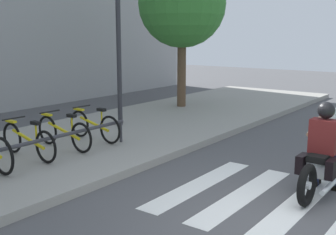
# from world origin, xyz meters

# --- Properties ---
(ground_plane) EXTENTS (48.00, 48.00, 0.00)m
(ground_plane) POSITION_xyz_m (0.00, 0.00, 0.00)
(ground_plane) COLOR #4C4C4F
(sidewalk) EXTENTS (24.00, 4.40, 0.15)m
(sidewalk) POSITION_xyz_m (0.00, 4.98, 0.07)
(sidewalk) COLOR gray
(sidewalk) RESTS_ON ground
(crosswalk_stripe_2) EXTENTS (2.80, 0.40, 0.01)m
(crosswalk_stripe_2) POSITION_xyz_m (0.74, 0.00, 0.00)
(crosswalk_stripe_2) COLOR white
(crosswalk_stripe_2) RESTS_ON ground
(crosswalk_stripe_3) EXTENTS (2.80, 0.40, 0.01)m
(crosswalk_stripe_3) POSITION_xyz_m (0.74, 0.80, 0.00)
(crosswalk_stripe_3) COLOR white
(crosswalk_stripe_3) RESTS_ON ground
(crosswalk_stripe_4) EXTENTS (2.80, 0.40, 0.01)m
(crosswalk_stripe_4) POSITION_xyz_m (0.74, 1.60, 0.00)
(crosswalk_stripe_4) COLOR white
(crosswalk_stripe_4) RESTS_ON ground
(motorcycle) EXTENTS (2.25, 0.62, 1.22)m
(motorcycle) POSITION_xyz_m (1.70, -0.11, 0.46)
(motorcycle) COLOR black
(motorcycle) RESTS_ON ground
(rider) EXTENTS (0.62, 0.53, 1.43)m
(rider) POSITION_xyz_m (1.62, -0.10, 0.82)
(rider) COLOR #591919
(rider) RESTS_ON ground
(bicycle_2) EXTENTS (0.48, 1.69, 0.73)m
(bicycle_2) POSITION_xyz_m (-0.33, 4.72, 0.49)
(bicycle_2) COLOR black
(bicycle_2) RESTS_ON sidewalk
(bicycle_3) EXTENTS (0.48, 1.69, 0.74)m
(bicycle_3) POSITION_xyz_m (0.51, 4.72, 0.49)
(bicycle_3) COLOR black
(bicycle_3) RESTS_ON sidewalk
(bicycle_4) EXTENTS (0.48, 1.60, 0.74)m
(bicycle_4) POSITION_xyz_m (1.35, 4.72, 0.49)
(bicycle_4) COLOR black
(bicycle_4) RESTS_ON sidewalk
(bike_rack) EXTENTS (3.95, 0.07, 0.49)m
(bike_rack) POSITION_xyz_m (-0.33, 4.17, 0.57)
(bike_rack) COLOR #333338
(bike_rack) RESTS_ON sidewalk
(street_lamp) EXTENTS (0.28, 0.28, 4.58)m
(street_lamp) POSITION_xyz_m (2.89, 5.38, 2.76)
(street_lamp) COLOR #2D2D33
(street_lamp) RESTS_ON ground
(tree_near_rack) EXTENTS (2.73, 2.73, 4.74)m
(tree_near_rack) POSITION_xyz_m (6.21, 5.78, 3.35)
(tree_near_rack) COLOR brown
(tree_near_rack) RESTS_ON ground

